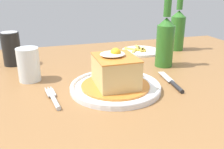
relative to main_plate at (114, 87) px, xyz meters
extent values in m
cube|color=olive|center=(0.00, 0.05, -0.03)|extent=(1.50, 1.06, 0.04)
cylinder|color=olive|center=(0.67, 0.50, -0.40)|extent=(0.07, 0.07, 0.70)
cylinder|color=white|center=(0.00, 0.00, 0.00)|extent=(0.26, 0.26, 0.01)
torus|color=white|center=(0.00, 0.00, 0.00)|extent=(0.26, 0.26, 0.01)
cylinder|color=orange|center=(0.00, 0.00, 0.00)|extent=(0.20, 0.20, 0.01)
cube|color=#DBB770|center=(0.00, 0.00, 0.05)|extent=(0.11, 0.13, 0.08)
cube|color=orange|center=(0.00, 0.00, 0.09)|extent=(0.11, 0.13, 0.00)
ellipsoid|color=white|center=(0.00, 0.01, 0.10)|extent=(0.07, 0.06, 0.01)
sphere|color=yellow|center=(0.00, 0.00, 0.10)|extent=(0.03, 0.03, 0.03)
cylinder|color=silver|center=(-0.17, -0.04, 0.00)|extent=(0.02, 0.08, 0.01)
cube|color=silver|center=(-0.18, 0.02, 0.00)|extent=(0.03, 0.05, 0.00)
cylinder|color=silver|center=(-0.17, 0.05, 0.00)|extent=(0.01, 0.03, 0.00)
cylinder|color=silver|center=(-0.18, 0.04, 0.00)|extent=(0.01, 0.03, 0.00)
cylinder|color=silver|center=(-0.19, 0.04, 0.00)|extent=(0.01, 0.03, 0.00)
cylinder|color=#262628|center=(0.18, -0.05, 0.00)|extent=(0.02, 0.08, 0.01)
cube|color=silver|center=(0.19, 0.04, 0.00)|extent=(0.03, 0.09, 0.00)
cylinder|color=black|center=(-0.29, 0.33, 0.05)|extent=(0.07, 0.07, 0.12)
cylinder|color=silver|center=(-0.29, 0.33, 0.11)|extent=(0.06, 0.06, 0.00)
cylinder|color=#2D6B23|center=(0.24, 0.16, 0.07)|extent=(0.06, 0.06, 0.15)
cone|color=#2D6B23|center=(0.24, 0.16, 0.15)|extent=(0.06, 0.06, 0.03)
cylinder|color=#2D6B23|center=(0.24, 0.16, 0.21)|extent=(0.03, 0.03, 0.08)
cylinder|color=#2D6B23|center=(0.41, 0.35, 0.07)|extent=(0.06, 0.06, 0.15)
cone|color=#2D6B23|center=(0.41, 0.35, 0.15)|extent=(0.06, 0.06, 0.03)
cylinder|color=#2D6B23|center=(0.41, 0.35, 0.21)|extent=(0.03, 0.03, 0.08)
cylinder|color=#3F2314|center=(-0.23, 0.15, 0.02)|extent=(0.06, 0.06, 0.06)
cylinder|color=silver|center=(-0.23, 0.15, 0.04)|extent=(0.07, 0.07, 0.10)
cylinder|color=white|center=(0.24, 0.36, 0.00)|extent=(0.17, 0.17, 0.01)
cube|color=#EAC64C|center=(0.24, 0.35, 0.00)|extent=(0.04, 0.06, 0.01)
cube|color=#EAC64C|center=(0.23, 0.35, 0.00)|extent=(0.02, 0.06, 0.01)
cube|color=#EAC64C|center=(0.24, 0.35, 0.00)|extent=(0.02, 0.05, 0.01)
cube|color=#EAC64C|center=(0.24, 0.40, 0.00)|extent=(0.01, 0.05, 0.01)
cube|color=#EAC64C|center=(0.23, 0.35, 0.00)|extent=(0.03, 0.05, 0.01)
cube|color=#EAC64C|center=(0.20, 0.34, 0.00)|extent=(0.04, 0.04, 0.01)
cube|color=#EAC64C|center=(0.24, 0.36, 0.00)|extent=(0.01, 0.07, 0.01)
cube|color=#EAC64C|center=(0.20, 0.37, 0.00)|extent=(0.05, 0.06, 0.01)
camera|label=1|loc=(-0.20, -0.63, 0.28)|focal=39.79mm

